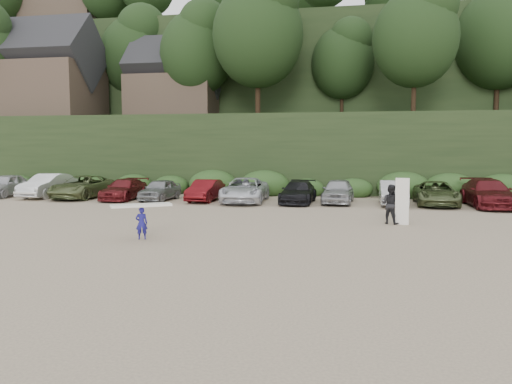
# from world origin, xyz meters

# --- Properties ---
(ground) EXTENTS (120.00, 120.00, 0.00)m
(ground) POSITION_xyz_m (0.00, 0.00, 0.00)
(ground) COLOR tan
(ground) RESTS_ON ground
(hillside_backdrop) EXTENTS (90.00, 41.50, 28.00)m
(hillside_backdrop) POSITION_xyz_m (-0.26, 35.93, 11.22)
(hillside_backdrop) COLOR black
(hillside_backdrop) RESTS_ON ground
(parked_cars) EXTENTS (40.19, 6.10, 1.64)m
(parked_cars) POSITION_xyz_m (-1.06, 9.94, 0.76)
(parked_cars) COLOR #B7B6BC
(parked_cars) RESTS_ON ground
(child_surfer) EXTENTS (2.27, 1.76, 1.37)m
(child_surfer) POSITION_xyz_m (-3.54, -3.47, 0.93)
(child_surfer) COLOR navy
(child_surfer) RESTS_ON ground
(adult_surfer) EXTENTS (1.37, 1.04, 2.15)m
(adult_surfer) POSITION_xyz_m (6.22, 2.24, 0.93)
(adult_surfer) COLOR black
(adult_surfer) RESTS_ON ground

